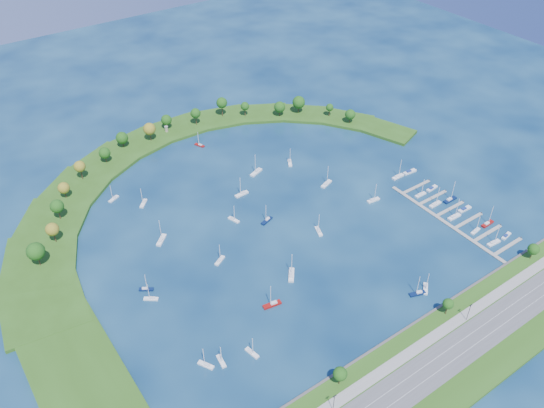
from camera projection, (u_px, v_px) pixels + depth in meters
ground at (270, 217)px, 317.91m from camera, size 700.00×700.00×0.00m
south_shoreline at (434, 364)px, 238.11m from camera, size 420.00×43.10×11.60m
breakwater at (158, 202)px, 327.69m from camera, size 286.74×247.64×2.00m
breakwater_trees at (178, 143)px, 361.07m from camera, size 234.04×94.50×14.70m
harbor_tower at (166, 129)px, 387.67m from camera, size 2.60×2.60×4.17m
dock_system at (454, 217)px, 317.06m from camera, size 24.28×82.00×1.60m
moored_boat_0 at (143, 203)px, 326.85m from camera, size 7.05×7.43×11.77m
moored_boat_1 at (272, 304)px, 264.93m from camera, size 9.43×3.98×13.43m
moored_boat_2 at (326, 184)px, 342.02m from camera, size 9.46×5.40×13.42m
moored_boat_3 at (373, 200)px, 329.25m from camera, size 8.39×3.12×12.06m
moored_boat_4 at (242, 194)px, 333.91m from camera, size 8.96×2.99×12.99m
moored_boat_5 at (200, 145)px, 377.46m from camera, size 4.80×7.45×10.65m
moored_boat_6 at (252, 352)px, 243.05m from camera, size 3.40×7.62×10.82m
moored_boat_7 at (114, 198)px, 330.35m from camera, size 7.39×4.96×10.62m
moored_boat_8 at (291, 275)px, 280.34m from camera, size 8.08×9.12×14.05m
moored_boat_9 at (206, 365)px, 238.06m from camera, size 5.44×7.58×11.02m
moored_boat_10 at (426, 288)px, 273.19m from camera, size 7.28×6.74×11.41m
moored_boat_11 at (221, 361)px, 239.70m from camera, size 3.00×7.39×10.55m
moored_boat_12 at (319, 231)px, 307.04m from camera, size 4.85×8.29×11.76m
moored_boat_13 at (267, 220)px, 314.33m from camera, size 8.45×4.69×11.97m
moored_boat_14 at (290, 162)px, 360.56m from camera, size 6.04×8.01×11.76m
moored_boat_15 at (220, 260)px, 288.73m from camera, size 7.56×5.48×11.01m
moored_boat_16 at (146, 289)px, 272.84m from camera, size 6.96×5.63×10.40m
moored_boat_17 at (161, 240)px, 301.21m from camera, size 8.63×8.37×13.81m
moored_boat_18 at (234, 219)px, 314.97m from camera, size 4.17×7.62×10.79m
moored_boat_19 at (151, 298)px, 267.95m from camera, size 6.80×5.83×10.35m
moored_boat_20 at (256, 172)px, 351.94m from camera, size 10.16×6.05×14.44m
moored_boat_21 at (418, 293)px, 270.55m from camera, size 8.63×4.84×12.23m
docked_boat_0 at (494, 242)px, 299.43m from camera, size 8.56×3.02×12.35m
docked_boat_1 at (506, 236)px, 304.19m from camera, size 7.86×3.34×1.55m
docked_boat_2 at (476, 231)px, 307.23m from camera, size 7.41×3.02×10.58m
docked_boat_3 at (488, 223)px, 312.01m from camera, size 8.75×2.74×12.74m
docked_boat_4 at (454, 216)px, 316.83m from camera, size 8.93×2.70×13.05m
docked_boat_5 at (464, 209)px, 322.53m from camera, size 9.20×2.81×1.86m
docked_boat_6 at (435, 204)px, 325.98m from camera, size 8.71×2.72×12.69m
docked_boat_7 at (450, 199)px, 329.33m from camera, size 9.40×2.81×13.74m
docked_boat_8 at (421, 194)px, 333.42m from camera, size 7.85×2.24×11.53m
docked_boat_9 at (432, 188)px, 338.62m from camera, size 8.73×3.22×1.74m
docked_boat_10 at (398, 176)px, 348.09m from camera, size 8.89×2.73×12.96m
docked_boat_11 at (410, 172)px, 352.48m from camera, size 9.47×3.17×1.90m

